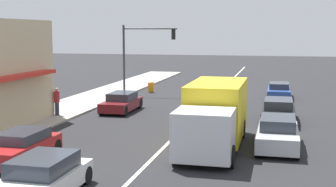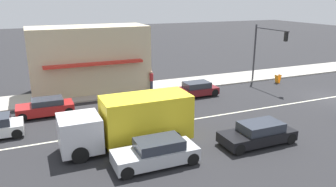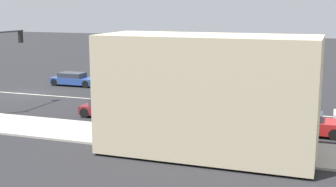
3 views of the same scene
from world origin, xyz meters
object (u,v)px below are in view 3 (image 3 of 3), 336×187
object	(u,v)px
pedestrian	(131,116)
coupe_blue	(74,79)
suv_black	(176,85)
hatchback_red	(305,123)
delivery_truck	(251,85)
sedan_silver	(252,89)
sedan_maroon	(111,108)

from	to	relation	value
pedestrian	coupe_blue	world-z (taller)	pedestrian
suv_black	coupe_blue	distance (m)	9.90
pedestrian	hatchback_red	xyz separation A→B (m)	(-3.15, 9.40, -0.40)
coupe_blue	delivery_truck	bearing A→B (deg)	80.51
coupe_blue	hatchback_red	size ratio (longest dim) A/B	1.05
delivery_truck	coupe_blue	world-z (taller)	delivery_truck
delivery_truck	suv_black	distance (m)	7.46
hatchback_red	sedan_silver	bearing A→B (deg)	-154.57
delivery_truck	sedan_silver	world-z (taller)	delivery_truck
sedan_maroon	coupe_blue	distance (m)	13.33
delivery_truck	sedan_silver	xyz separation A→B (m)	(-2.80, -0.43, -0.80)
delivery_truck	pedestrian	bearing A→B (deg)	-26.12
suv_black	coupe_blue	bearing A→B (deg)	-90.00
sedan_silver	coupe_blue	distance (m)	16.33
suv_black	hatchback_red	xyz separation A→B (m)	(10.00, 11.19, -0.01)
suv_black	pedestrian	bearing A→B (deg)	7.71
delivery_truck	sedan_silver	size ratio (longest dim) A/B	1.72
sedan_maroon	suv_black	xyz separation A→B (m)	(-10.00, 1.09, 0.02)
delivery_truck	coupe_blue	size ratio (longest dim) A/B	1.82
delivery_truck	sedan_maroon	bearing A→B (deg)	-47.82
sedan_silver	sedan_maroon	world-z (taller)	sedan_silver
delivery_truck	sedan_maroon	world-z (taller)	delivery_truck
hatchback_red	coupe_blue	bearing A→B (deg)	-115.38
pedestrian	suv_black	size ratio (longest dim) A/B	0.38
pedestrian	suv_black	world-z (taller)	pedestrian
sedan_maroon	hatchback_red	distance (m)	12.28
delivery_truck	hatchback_red	size ratio (longest dim) A/B	1.90
delivery_truck	hatchback_red	distance (m)	8.44
hatchback_red	sedan_maroon	bearing A→B (deg)	-90.00
sedan_silver	delivery_truck	bearing A→B (deg)	8.67
sedan_silver	suv_black	size ratio (longest dim) A/B	0.97
sedan_maroon	sedan_silver	bearing A→B (deg)	143.06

